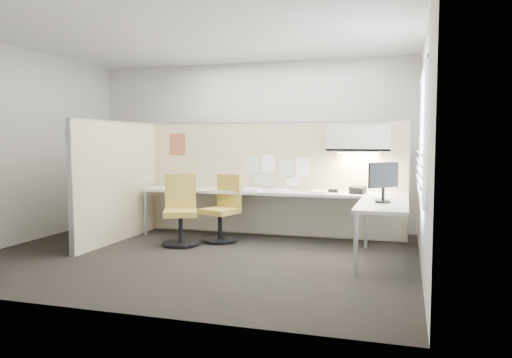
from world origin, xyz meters
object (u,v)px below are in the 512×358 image
(desk, at_px, (289,201))
(phone, at_px, (357,190))
(chair_right, at_px, (223,211))
(monitor, at_px, (383,180))
(chair_left, at_px, (181,212))

(desk, relative_size, phone, 16.35)
(chair_right, xyz_separation_m, monitor, (2.31, -0.63, 0.56))
(desk, bearing_deg, monitor, -31.51)
(desk, distance_m, monitor, 1.66)
(chair_right, relative_size, phone, 3.96)
(chair_left, xyz_separation_m, chair_right, (0.49, 0.41, -0.01))
(desk, bearing_deg, chair_right, -167.57)
(desk, distance_m, chair_left, 1.57)
(chair_right, distance_m, phone, 1.97)
(chair_right, relative_size, monitor, 1.99)
(chair_left, relative_size, chair_right, 1.02)
(monitor, distance_m, phone, 1.06)
(monitor, height_order, phone, monitor)
(desk, xyz_separation_m, phone, (0.97, 0.11, 0.18))
(desk, xyz_separation_m, chair_left, (-1.44, -0.61, -0.14))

